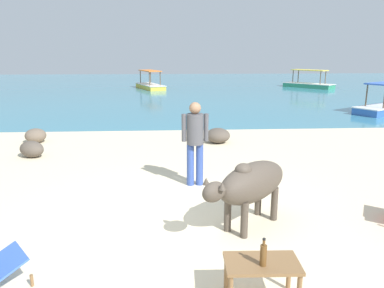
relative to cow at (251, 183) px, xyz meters
name	(u,v)px	position (x,y,z in m)	size (l,w,h in m)	color
sand_beach	(184,226)	(-0.97, 0.10, -0.69)	(18.00, 14.00, 0.04)	beige
water_surface	(172,89)	(-0.97, 22.10, -0.71)	(60.00, 36.00, 0.03)	teal
cow	(251,183)	(0.00, 0.00, 0.00)	(1.56, 1.50, 1.02)	#4C4238
low_bench_table	(262,268)	(-0.24, -1.71, -0.30)	(0.78, 0.47, 0.45)	brown
bottle	(263,255)	(-0.25, -1.78, -0.10)	(0.07, 0.07, 0.30)	brown
person_standing	(195,137)	(-0.68, 1.84, 0.28)	(0.51, 0.32, 1.62)	#334C99
shore_rock_large	(36,136)	(-4.99, 5.63, -0.47)	(0.58, 0.58, 0.41)	#6B5B4C
shore_rock_medium	(32,149)	(-4.56, 4.07, -0.47)	(0.66, 0.47, 0.40)	brown
shore_rock_small	(218,135)	(0.21, 5.29, -0.46)	(0.70, 0.69, 0.42)	brown
boat_green	(308,84)	(9.02, 22.04, -0.42)	(3.30, 3.51, 1.29)	#338E66
boat_yellow	(150,85)	(-2.49, 21.87, -0.42)	(2.36, 3.84, 1.29)	gold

